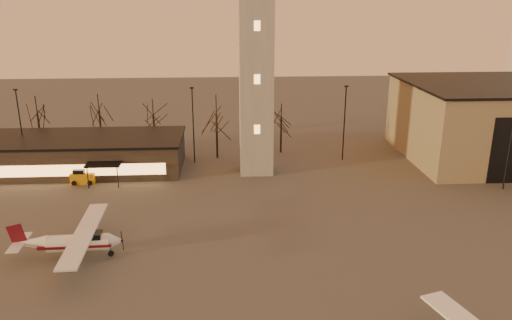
# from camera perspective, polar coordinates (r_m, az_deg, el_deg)

# --- Properties ---
(ground) EXTENTS (220.00, 220.00, 0.00)m
(ground) POSITION_cam_1_polar(r_m,az_deg,el_deg) (36.55, 2.93, -16.98)
(ground) COLOR #43403E
(ground) RESTS_ON ground
(control_tower) EXTENTS (6.80, 6.80, 32.60)m
(control_tower) POSITION_cam_1_polar(r_m,az_deg,el_deg) (60.03, 0.01, 13.59)
(control_tower) COLOR gray
(control_tower) RESTS_ON ground
(terminal) EXTENTS (25.40, 12.20, 4.30)m
(terminal) POSITION_cam_1_polar(r_m,az_deg,el_deg) (67.10, -19.19, 0.72)
(terminal) COLOR black
(terminal) RESTS_ON ground
(light_poles) EXTENTS (58.50, 12.25, 10.14)m
(light_poles) POSITION_cam_1_polar(r_m,az_deg,el_deg) (62.83, 0.41, 3.69)
(light_poles) COLOR black
(light_poles) RESTS_ON ground
(tree_row) EXTENTS (37.20, 9.20, 8.80)m
(tree_row) POSITION_cam_1_polar(r_m,az_deg,el_deg) (71.24, -11.56, 5.48)
(tree_row) COLOR black
(tree_row) RESTS_ON ground
(cessna_rear) EXTENTS (9.68, 12.23, 3.37)m
(cessna_rear) POSITION_cam_1_polar(r_m,az_deg,el_deg) (45.04, -19.39, -9.16)
(cessna_rear) COLOR silver
(cessna_rear) RESTS_ON ground
(service_cart) EXTENTS (2.82, 1.83, 1.76)m
(service_cart) POSITION_cam_1_polar(r_m,az_deg,el_deg) (62.67, -19.16, -1.91)
(service_cart) COLOR #C8880B
(service_cart) RESTS_ON ground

